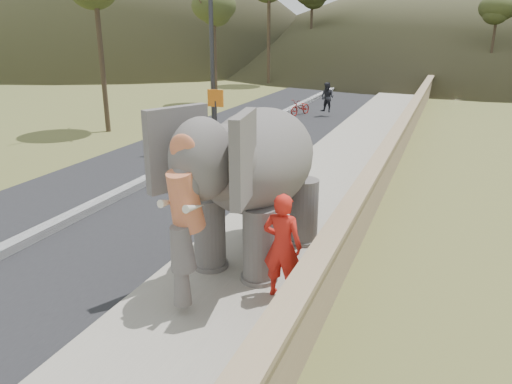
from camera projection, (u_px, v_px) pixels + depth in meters
road at (181, 167)px, 16.80m from camera, size 7.00×120.00×0.03m
median at (180, 164)px, 16.77m from camera, size 0.35×120.00×0.22m
walkway at (326, 181)px, 15.05m from camera, size 3.00×120.00×0.15m
parapet at (383, 171)px, 14.32m from camera, size 0.30×120.00×1.10m
lamppost at (219, 15)px, 17.45m from camera, size 1.76×0.36×8.00m
signboard at (216, 111)px, 17.68m from camera, size 0.60×0.08×2.40m
hill_far at (480, 5)px, 64.03m from camera, size 80.00×80.00×14.00m
elephant_and_man at (260, 182)px, 9.59m from camera, size 2.70×4.52×3.09m
motorcyclist at (313, 103)px, 26.01m from camera, size 2.38×1.69×1.77m
trees at (411, 34)px, 30.88m from camera, size 47.23×43.26×9.28m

